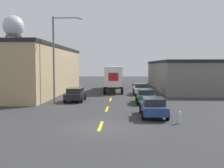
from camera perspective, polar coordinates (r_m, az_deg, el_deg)
The scene contains 12 objects.
ground_plane at distance 18.21m, azimuth -2.47°, elevation -8.85°, with size 160.00×160.00×0.00m, color #333335.
road_centerline at distance 25.63m, azimuth -1.04°, elevation -5.10°, with size 0.20×17.10×0.01m.
warehouse_left at distance 41.58m, azimuth -15.30°, elevation 2.80°, with size 8.57×26.37×6.62m.
warehouse_right at distance 49.62m, azimuth 15.92°, elevation 1.83°, with size 12.65×27.22×4.69m.
semi_truck at distance 43.54m, azimuth 0.26°, elevation 1.57°, with size 3.14×12.94×3.78m.
parked_car_left_far at distance 31.28m, azimuth -7.46°, elevation -2.05°, with size 2.00×4.43×1.49m.
parked_car_right_far at distance 38.41m, azimuth 5.81°, elevation -0.94°, with size 2.00×4.43×1.49m.
parked_car_right_near at distance 22.00m, azimuth 8.41°, elevation -4.58°, with size 2.00×4.43×1.49m.
parked_car_right_mid at distance 29.68m, azimuth 6.83°, elevation -2.37°, with size 2.00×4.43×1.49m.
water_tower at distance 75.78m, azimuth -19.40°, elevation 10.84°, with size 5.30×5.30×16.36m.
street_lamp at distance 29.79m, azimuth -11.09°, elevation 6.15°, with size 3.20×0.32×8.99m.
fire_hydrant at distance 19.84m, azimuth 13.58°, elevation -6.61°, with size 0.22×0.22×0.88m.
Camera 1 is at (1.50, -17.70, 4.02)m, focal length 45.00 mm.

